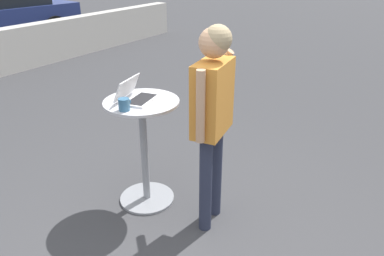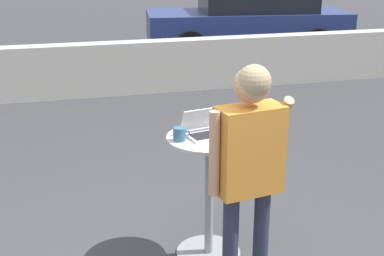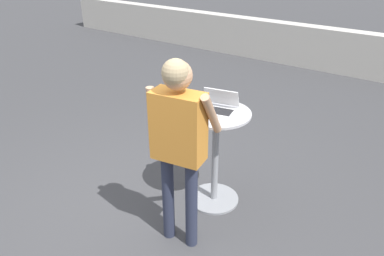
{
  "view_description": "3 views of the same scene",
  "coord_description": "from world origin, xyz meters",
  "views": [
    {
      "loc": [
        -1.94,
        -1.39,
        2.25
      ],
      "look_at": [
        0.53,
        0.19,
        0.88
      ],
      "focal_mm": 35.0,
      "sensor_mm": 36.0,
      "label": 1
    },
    {
      "loc": [
        -0.68,
        -3.08,
        2.51
      ],
      "look_at": [
        0.24,
        0.45,
        1.23
      ],
      "focal_mm": 50.0,
      "sensor_mm": 36.0,
      "label": 2
    },
    {
      "loc": [
        2.18,
        -2.17,
        2.59
      ],
      "look_at": [
        0.49,
        0.21,
        1.09
      ],
      "focal_mm": 35.0,
      "sensor_mm": 36.0,
      "label": 3
    }
  ],
  "objects": [
    {
      "name": "laptop",
      "position": [
        0.44,
        0.73,
        1.11
      ],
      "size": [
        0.4,
        0.35,
        0.2
      ],
      "color": "silver",
      "rests_on": "cafe_table"
    },
    {
      "name": "coffee_mug",
      "position": [
        0.2,
        0.65,
        1.12
      ],
      "size": [
        0.13,
        0.09,
        0.11
      ],
      "color": "#336084",
      "rests_on": "cafe_table"
    },
    {
      "name": "cafe_table",
      "position": [
        0.45,
        0.68,
        0.63
      ],
      "size": [
        0.69,
        0.69,
        1.06
      ],
      "color": "gray",
      "rests_on": "ground_plane"
    },
    {
      "name": "standing_person",
      "position": [
        0.51,
        -0.02,
        1.16
      ],
      "size": [
        0.59,
        0.44,
        1.79
      ],
      "color": "#282D42",
      "rests_on": "ground_plane"
    },
    {
      "name": "parked_car_near_street",
      "position": [
        3.75,
        8.63,
        0.8
      ],
      "size": [
        4.74,
        2.37,
        1.54
      ],
      "color": "navy",
      "rests_on": "ground_plane"
    },
    {
      "name": "pavement_kerb",
      "position": [
        0.0,
        5.92,
        0.45
      ],
      "size": [
        15.45,
        0.35,
        0.89
      ],
      "color": "beige",
      "rests_on": "ground_plane"
    }
  ]
}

